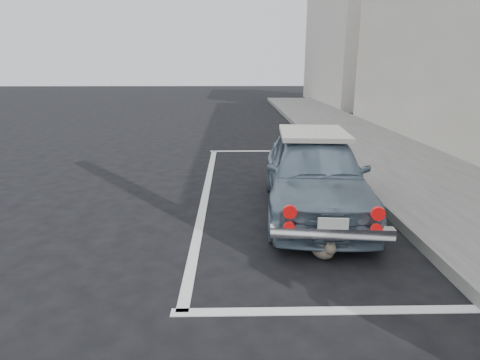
# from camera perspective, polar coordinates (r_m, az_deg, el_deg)

# --- Properties ---
(ground) EXTENTS (80.00, 80.00, 0.00)m
(ground) POSITION_cam_1_polar(r_m,az_deg,el_deg) (4.24, 5.12, -14.36)
(ground) COLOR black
(ground) RESTS_ON ground
(sidewalk) EXTENTS (2.80, 40.00, 0.15)m
(sidewalk) POSITION_cam_1_polar(r_m,az_deg,el_deg) (7.02, 30.19, -3.35)
(sidewalk) COLOR #61615D
(sidewalk) RESTS_ON ground
(building_far) EXTENTS (3.50, 10.00, 8.00)m
(building_far) POSITION_cam_1_polar(r_m,az_deg,el_deg) (24.66, 15.77, 19.80)
(building_far) COLOR beige
(building_far) RESTS_ON ground
(pline_rear) EXTENTS (3.00, 0.12, 0.01)m
(pline_rear) POSITION_cam_1_polar(r_m,az_deg,el_deg) (3.91, 13.61, -17.62)
(pline_rear) COLOR silver
(pline_rear) RESTS_ON ground
(pline_front) EXTENTS (3.00, 0.12, 0.01)m
(pline_front) POSITION_cam_1_polar(r_m,az_deg,el_deg) (10.40, 4.06, 4.14)
(pline_front) COLOR silver
(pline_front) RESTS_ON ground
(pline_side) EXTENTS (0.12, 7.00, 0.01)m
(pline_side) POSITION_cam_1_polar(r_m,az_deg,el_deg) (6.99, -4.88, -1.84)
(pline_side) COLOR silver
(pline_side) RESTS_ON ground
(retro_coupe) EXTENTS (1.69, 3.64, 1.20)m
(retro_coupe) POSITION_cam_1_polar(r_m,az_deg,el_deg) (6.07, 10.51, 1.12)
(retro_coupe) COLOR gray
(retro_coupe) RESTS_ON ground
(cat) EXTENTS (0.34, 0.48, 0.27)m
(cat) POSITION_cam_1_polar(r_m,az_deg,el_deg) (4.75, 11.73, -9.49)
(cat) COLOR #736858
(cat) RESTS_ON ground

